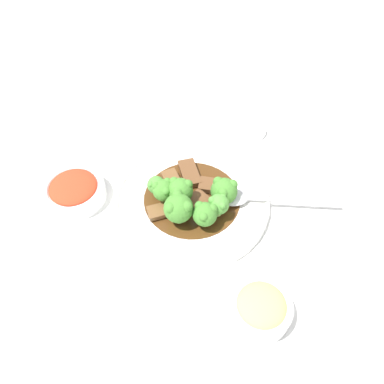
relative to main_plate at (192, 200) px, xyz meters
The scene contains 19 objects.
ground_plane 0.01m from the main_plate, ahead, with size 4.00×4.00×0.00m, color white.
main_plate is the anchor object (origin of this frame).
beef_strip_0 0.06m from the main_plate, 160.34° to the right, with size 0.08×0.06×0.01m.
beef_strip_1 0.04m from the main_plate, 57.40° to the left, with size 0.07×0.08×0.01m.
beef_strip_2 0.05m from the main_plate, 129.74° to the left, with size 0.04×0.07×0.01m.
beef_strip_3 0.07m from the main_plate, 41.84° to the right, with size 0.06×0.06×0.01m.
beef_strip_4 0.05m from the main_plate, 112.17° to the right, with size 0.07×0.07×0.01m.
broccoli_floret_0 0.07m from the main_plate, 95.61° to the left, with size 0.05×0.05×0.05m.
broccoli_floret_1 0.07m from the main_plate, 65.80° to the right, with size 0.04×0.04×0.05m.
broccoli_floret_2 0.08m from the main_plate, 85.18° to the right, with size 0.03×0.03×0.04m.
broccoli_floret_3 0.05m from the main_plate, 46.10° to the right, with size 0.05×0.05×0.06m.
broccoli_floret_4 0.08m from the main_plate, 64.05° to the left, with size 0.04×0.04×0.05m.
broccoli_floret_5 0.08m from the main_plate, ahead, with size 0.05×0.05×0.06m.
broccoli_floret_6 0.08m from the main_plate, 34.56° to the left, with size 0.04×0.04×0.05m.
serving_spoon 0.10m from the main_plate, 100.71° to the left, with size 0.07×0.24×0.01m.
side_bowl_kimchi 0.23m from the main_plate, 78.77° to the right, with size 0.12×0.12×0.04m.
side_bowl_appetizer 0.25m from the main_plate, 39.94° to the left, with size 0.10×0.10×0.05m.
sauce_dish 0.25m from the main_plate, 161.57° to the left, with size 0.08×0.08×0.01m.
paper_napkin 0.23m from the main_plate, 119.34° to the left, with size 0.12×0.11×0.01m.
Camera 1 is at (0.43, 0.11, 0.59)m, focal length 35.00 mm.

